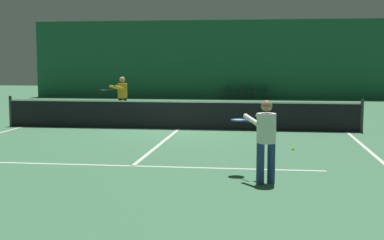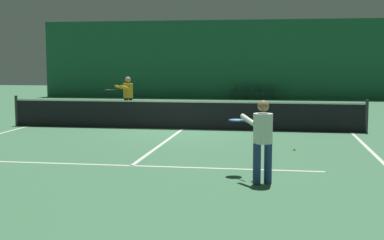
{
  "view_description": "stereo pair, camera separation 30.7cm",
  "coord_description": "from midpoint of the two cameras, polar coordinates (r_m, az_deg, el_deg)",
  "views": [
    {
      "loc": [
        2.8,
        -17.59,
        2.27
      ],
      "look_at": [
        1.15,
        -5.2,
        0.89
      ],
      "focal_mm": 50.0,
      "sensor_mm": 36.0,
      "label": 1
    },
    {
      "loc": [
        3.1,
        -17.54,
        2.27
      ],
      "look_at": [
        1.15,
        -5.2,
        0.89
      ],
      "focal_mm": 50.0,
      "sensor_mm": 36.0,
      "label": 2
    }
  ],
  "objects": [
    {
      "name": "court_line_centre",
      "position": [
        17.95,
        -1.93,
        -0.98
      ],
      "size": [
        0.1,
        12.8,
        0.0
      ],
      "color": "silver",
      "rests_on": "ground"
    },
    {
      "name": "ground_plane",
      "position": [
        17.95,
        -1.93,
        -0.98
      ],
      "size": [
        60.0,
        60.0,
        0.0
      ],
      "primitive_type": "plane",
      "color": "#3D704C"
    },
    {
      "name": "court_line_service_near",
      "position": [
        11.77,
        -7.1,
        -4.88
      ],
      "size": [
        8.25,
        0.1,
        0.0
      ],
      "color": "silver",
      "rests_on": "ground"
    },
    {
      "name": "courtside_chair_0",
      "position": [
        32.18,
        3.48,
        3.1
      ],
      "size": [
        0.44,
        0.44,
        0.84
      ],
      "rotation": [
        0.0,
        0.0,
        -1.57
      ],
      "color": "#2D2D2D",
      "rests_on": "ground"
    },
    {
      "name": "courtside_chair_2",
      "position": [
        32.1,
        6.25,
        3.07
      ],
      "size": [
        0.44,
        0.44,
        0.84
      ],
      "rotation": [
        0.0,
        0.0,
        -1.57
      ],
      "color": "#2D2D2D",
      "rests_on": "ground"
    },
    {
      "name": "court_line_sideline_left",
      "position": [
        19.62,
        -17.98,
        -0.66
      ],
      "size": [
        0.1,
        23.8,
        0.0
      ],
      "color": "silver",
      "rests_on": "ground"
    },
    {
      "name": "tennis_ball",
      "position": [
        13.95,
        10.1,
        -3.04
      ],
      "size": [
        0.07,
        0.07,
        0.07
      ],
      "color": "#D1DB33",
      "rests_on": "ground"
    },
    {
      "name": "courtside_chair_1",
      "position": [
        32.13,
        4.86,
        3.08
      ],
      "size": [
        0.44,
        0.44,
        0.84
      ],
      "rotation": [
        0.0,
        0.0,
        -1.57
      ],
      "color": "#2D2D2D",
      "rests_on": "ground"
    },
    {
      "name": "court_line_baseline_far",
      "position": [
        29.7,
        1.87,
        1.91
      ],
      "size": [
        11.0,
        0.1,
        0.0
      ],
      "color": "silver",
      "rests_on": "ground"
    },
    {
      "name": "courtside_chair_3",
      "position": [
        32.09,
        7.63,
        3.05
      ],
      "size": [
        0.44,
        0.44,
        0.84
      ],
      "rotation": [
        0.0,
        0.0,
        -1.57
      ],
      "color": "#2D2D2D",
      "rests_on": "ground"
    },
    {
      "name": "court_line_sideline_right",
      "position": [
        17.89,
        15.73,
        -1.23
      ],
      "size": [
        0.1,
        23.8,
        0.0
      ],
      "color": "silver",
      "rests_on": "ground"
    },
    {
      "name": "tennis_net",
      "position": [
        17.9,
        -1.93,
        0.64
      ],
      "size": [
        12.0,
        0.1,
        1.07
      ],
      "color": "black",
      "rests_on": "ground"
    },
    {
      "name": "court_line_service_far",
      "position": [
        24.25,
        0.57,
        0.92
      ],
      "size": [
        8.25,
        0.1,
        0.0
      ],
      "color": "silver",
      "rests_on": "ground"
    },
    {
      "name": "player_far",
      "position": [
        21.4,
        -7.92,
        2.74
      ],
      "size": [
        1.02,
        1.33,
        1.66
      ],
      "rotation": [
        0.0,
        0.0,
        -2.14
      ],
      "color": "black",
      "rests_on": "ground"
    },
    {
      "name": "player_near",
      "position": [
        9.99,
        6.9,
        -1.59
      ],
      "size": [
        1.02,
        1.27,
        1.56
      ],
      "rotation": [
        0.0,
        0.0,
        2.17
      ],
      "color": "navy",
      "rests_on": "ground"
    },
    {
      "name": "backdrop_curtain",
      "position": [
        32.73,
        2.44,
        6.47
      ],
      "size": [
        23.0,
        0.12,
        4.75
      ],
      "color": "#1E5B3D",
      "rests_on": "ground"
    }
  ]
}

